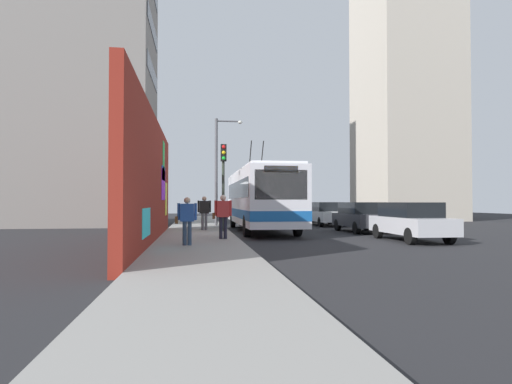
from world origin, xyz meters
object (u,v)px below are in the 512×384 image
at_px(city_bus, 260,197).
at_px(pedestrian_midblock, 204,210).
at_px(parked_car_dark_gray, 362,216).
at_px(traffic_light, 223,173).
at_px(parked_car_champagne, 304,211).
at_px(pedestrian_near_wall, 187,217).
at_px(street_lamp, 219,164).
at_px(parked_car_white, 325,213).
at_px(parked_car_silver, 410,221).
at_px(pedestrian_at_curb, 223,213).

bearing_deg(city_bus, pedestrian_midblock, 106.59).
height_order(city_bus, parked_car_dark_gray, city_bus).
distance_m(parked_car_dark_gray, pedestrian_midblock, 8.29).
distance_m(parked_car_dark_gray, traffic_light, 7.69).
relative_size(parked_car_champagne, traffic_light, 0.98).
distance_m(pedestrian_near_wall, street_lamp, 12.34).
distance_m(parked_car_dark_gray, pedestrian_near_wall, 11.49).
bearing_deg(parked_car_dark_gray, parked_car_white, -0.00).
bearing_deg(parked_car_silver, parked_car_champagne, -0.00).
bearing_deg(city_bus, traffic_light, 132.66).
height_order(parked_car_champagne, pedestrian_at_curb, pedestrian_at_curb).
bearing_deg(pedestrian_at_curb, pedestrian_near_wall, 149.76).
relative_size(city_bus, pedestrian_near_wall, 7.17).
bearing_deg(street_lamp, parked_car_dark_gray, -123.09).
xyz_separation_m(parked_car_silver, traffic_light, (4.69, 7.35, 2.22)).
distance_m(parked_car_silver, pedestrian_near_wall, 9.21).
height_order(parked_car_dark_gray, pedestrian_at_curb, pedestrian_at_curb).
distance_m(parked_car_white, pedestrian_midblock, 10.11).
xyz_separation_m(parked_car_champagne, traffic_light, (-12.76, 7.35, 2.21)).
xyz_separation_m(parked_car_champagne, pedestrian_near_wall, (-19.39, 9.00, 0.25)).
xyz_separation_m(pedestrian_midblock, street_lamp, (4.18, -1.00, 2.76)).
bearing_deg(parked_car_champagne, parked_car_white, -180.00).
bearing_deg(pedestrian_near_wall, parked_car_dark_gray, -51.58).
height_order(parked_car_dark_gray, traffic_light, traffic_light).
distance_m(city_bus, pedestrian_near_wall, 9.44).
xyz_separation_m(parked_car_silver, pedestrian_at_curb, (0.39, 7.65, 0.33)).
bearing_deg(street_lamp, pedestrian_midblock, 166.57).
height_order(parked_car_champagne, traffic_light, traffic_light).
bearing_deg(parked_car_dark_gray, city_bus, 74.26).
xyz_separation_m(parked_car_dark_gray, pedestrian_near_wall, (-7.14, 9.00, 0.25)).
xyz_separation_m(parked_car_silver, parked_car_champagne, (17.45, -0.00, 0.00)).
bearing_deg(traffic_light, pedestrian_midblock, 40.47).
height_order(city_bus, parked_car_white, city_bus).
height_order(parked_car_silver, pedestrian_near_wall, pedestrian_near_wall).
bearing_deg(city_bus, pedestrian_at_curb, 158.70).
bearing_deg(pedestrian_at_curb, parked_car_dark_gray, -57.80).
bearing_deg(city_bus, parked_car_silver, -142.06).
bearing_deg(street_lamp, city_bus, -147.73).
relative_size(parked_car_white, pedestrian_near_wall, 3.05).
xyz_separation_m(city_bus, traffic_light, (-1.98, 2.15, 1.20)).
relative_size(city_bus, street_lamp, 1.74).
xyz_separation_m(pedestrian_near_wall, pedestrian_at_curb, (2.32, -1.36, 0.08)).
xyz_separation_m(city_bus, parked_car_white, (4.91, -5.20, -1.01)).
bearing_deg(pedestrian_midblock, pedestrian_at_curb, -173.49).
bearing_deg(parked_car_dark_gray, pedestrian_near_wall, 128.42).
relative_size(parked_car_white, pedestrian_midblock, 2.82).
relative_size(parked_car_silver, pedestrian_at_curb, 2.53).
relative_size(parked_car_champagne, pedestrian_at_curb, 2.45).
bearing_deg(parked_car_white, city_bus, 133.33).
distance_m(pedestrian_midblock, traffic_light, 2.34).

